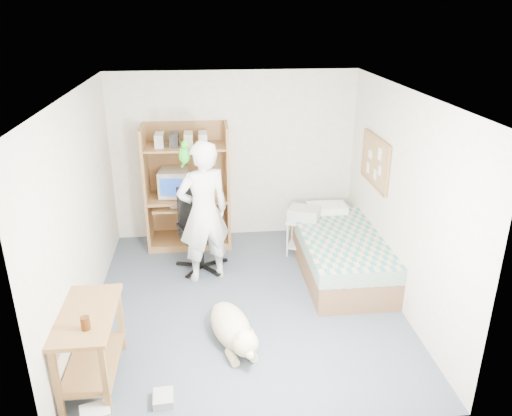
# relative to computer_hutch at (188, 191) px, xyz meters

# --- Properties ---
(floor) EXTENTS (4.00, 4.00, 0.00)m
(floor) POSITION_rel_computer_hutch_xyz_m (0.70, -1.74, -0.82)
(floor) COLOR #424B5A
(floor) RESTS_ON ground
(wall_back) EXTENTS (3.60, 0.02, 2.50)m
(wall_back) POSITION_rel_computer_hutch_xyz_m (0.70, 0.26, 0.43)
(wall_back) COLOR beige
(wall_back) RESTS_ON floor
(wall_right) EXTENTS (0.02, 4.00, 2.50)m
(wall_right) POSITION_rel_computer_hutch_xyz_m (2.50, -1.74, 0.43)
(wall_right) COLOR beige
(wall_right) RESTS_ON floor
(wall_left) EXTENTS (0.02, 4.00, 2.50)m
(wall_left) POSITION_rel_computer_hutch_xyz_m (-1.10, -1.74, 0.43)
(wall_left) COLOR beige
(wall_left) RESTS_ON floor
(ceiling) EXTENTS (3.60, 4.00, 0.02)m
(ceiling) POSITION_rel_computer_hutch_xyz_m (0.70, -1.74, 1.68)
(ceiling) COLOR white
(ceiling) RESTS_ON wall_back
(computer_hutch) EXTENTS (1.20, 0.63, 1.80)m
(computer_hutch) POSITION_rel_computer_hutch_xyz_m (0.00, 0.00, 0.00)
(computer_hutch) COLOR brown
(computer_hutch) RESTS_ON floor
(bed) EXTENTS (1.02, 2.02, 0.66)m
(bed) POSITION_rel_computer_hutch_xyz_m (2.00, -1.12, -0.53)
(bed) COLOR brown
(bed) RESTS_ON floor
(side_desk) EXTENTS (0.50, 1.00, 0.75)m
(side_desk) POSITION_rel_computer_hutch_xyz_m (-0.85, -2.94, -0.33)
(side_desk) COLOR brown
(side_desk) RESTS_ON floor
(corkboard) EXTENTS (0.04, 0.94, 0.66)m
(corkboard) POSITION_rel_computer_hutch_xyz_m (2.47, -0.84, 0.63)
(corkboard) COLOR olive
(corkboard) RESTS_ON wall_right
(office_chair) EXTENTS (0.64, 0.64, 1.11)m
(office_chair) POSITION_rel_computer_hutch_xyz_m (0.15, -0.78, -0.42)
(office_chair) COLOR black
(office_chair) RESTS_ON floor
(person) EXTENTS (0.79, 0.65, 1.85)m
(person) POSITION_rel_computer_hutch_xyz_m (0.22, -1.09, 0.10)
(person) COLOR white
(person) RESTS_ON floor
(parrot) EXTENTS (0.14, 0.23, 0.37)m
(parrot) POSITION_rel_computer_hutch_xyz_m (0.03, -1.08, 0.87)
(parrot) COLOR #1C8F14
(parrot) RESTS_ON person
(dog) EXTENTS (0.58, 1.15, 0.44)m
(dog) POSITION_rel_computer_hutch_xyz_m (0.49, -2.53, -0.63)
(dog) COLOR beige
(dog) RESTS_ON floor
(printer_cart) EXTENTS (0.55, 0.50, 0.53)m
(printer_cart) POSITION_rel_computer_hutch_xyz_m (1.62, -0.56, -0.47)
(printer_cart) COLOR silver
(printer_cart) RESTS_ON floor
(printer) EXTENTS (0.51, 0.46, 0.18)m
(printer) POSITION_rel_computer_hutch_xyz_m (1.62, -0.56, -0.20)
(printer) COLOR #ABABA6
(printer) RESTS_ON printer_cart
(crt_monitor) EXTENTS (0.44, 0.47, 0.38)m
(crt_monitor) POSITION_rel_computer_hutch_xyz_m (-0.20, 0.01, 0.14)
(crt_monitor) COLOR beige
(crt_monitor) RESTS_ON computer_hutch
(keyboard) EXTENTS (0.47, 0.21, 0.03)m
(keyboard) POSITION_rel_computer_hutch_xyz_m (-0.03, -0.16, -0.15)
(keyboard) COLOR beige
(keyboard) RESTS_ON computer_hutch
(pencil_cup) EXTENTS (0.08, 0.08, 0.12)m
(pencil_cup) POSITION_rel_computer_hutch_xyz_m (0.38, -0.09, -0.00)
(pencil_cup) COLOR gold
(pencil_cup) RESTS_ON computer_hutch
(drink_glass) EXTENTS (0.08, 0.08, 0.12)m
(drink_glass) POSITION_rel_computer_hutch_xyz_m (-0.80, -3.18, -0.01)
(drink_glass) COLOR #401F0A
(drink_glass) RESTS_ON side_desk
(floor_box_a) EXTENTS (0.30, 0.26, 0.10)m
(floor_box_a) POSITION_rel_computer_hutch_xyz_m (-0.76, -3.44, -0.77)
(floor_box_a) COLOR white
(floor_box_a) RESTS_ON floor
(floor_box_b) EXTENTS (0.19, 0.23, 0.08)m
(floor_box_b) POSITION_rel_computer_hutch_xyz_m (-0.19, -3.30, -0.78)
(floor_box_b) COLOR #A9A9A4
(floor_box_b) RESTS_ON floor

